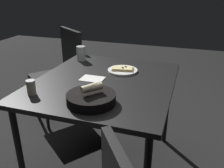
{
  "coord_description": "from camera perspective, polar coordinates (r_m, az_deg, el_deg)",
  "views": [
    {
      "loc": [
        -0.53,
        1.43,
        1.35
      ],
      "look_at": [
        -0.07,
        0.05,
        0.73
      ],
      "focal_mm": 38.63,
      "sensor_mm": 36.0,
      "label": 1
    }
  ],
  "objects": [
    {
      "name": "napkin",
      "position": [
        1.67,
        -4.68,
        1.23
      ],
      "size": [
        0.16,
        0.12,
        0.0
      ],
      "color": "white",
      "rests_on": "dining_table"
    },
    {
      "name": "beer_glass",
      "position": [
        2.08,
        -7.33,
        7.01
      ],
      "size": [
        0.08,
        0.08,
        0.12
      ],
      "color": "silver",
      "rests_on": "dining_table"
    },
    {
      "name": "pizza_plate",
      "position": [
        1.81,
        2.53,
        3.34
      ],
      "size": [
        0.22,
        0.22,
        0.04
      ],
      "color": "white",
      "rests_on": "dining_table"
    },
    {
      "name": "pepper_shaker",
      "position": [
        1.51,
        -18.57,
        -0.91
      ],
      "size": [
        0.05,
        0.05,
        0.09
      ],
      "color": "#BFB299",
      "rests_on": "dining_table"
    },
    {
      "name": "ground",
      "position": [
        2.04,
        -1.51,
        -18.44
      ],
      "size": [
        8.0,
        8.0,
        0.0
      ],
      "primitive_type": "plane",
      "color": "black"
    },
    {
      "name": "dining_table",
      "position": [
        1.67,
        -1.74,
        -1.11
      ],
      "size": [
        0.92,
        1.05,
        0.73
      ],
      "color": "black",
      "rests_on": "ground"
    },
    {
      "name": "bread_basket",
      "position": [
        1.33,
        -4.98,
        -3.21
      ],
      "size": [
        0.27,
        0.27,
        0.11
      ],
      "color": "black",
      "rests_on": "dining_table"
    },
    {
      "name": "chair_far",
      "position": [
        2.55,
        -11.65,
        3.61
      ],
      "size": [
        0.62,
        0.62,
        0.92
      ],
      "color": "#2D2D2D",
      "rests_on": "ground"
    }
  ]
}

